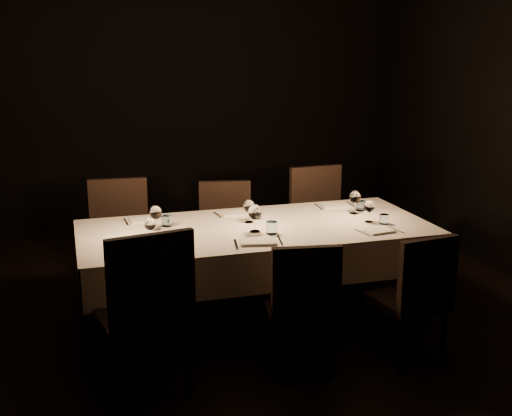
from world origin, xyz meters
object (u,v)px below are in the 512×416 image
object	(u,v)px
chair_far_center	(226,231)
chair_far_right	(320,219)
chair_near_right	(416,292)
chair_near_left	(146,307)
chair_far_left	(120,235)
dining_table	(256,236)
chair_near_center	(303,302)

from	to	relation	value
chair_far_center	chair_far_right	distance (m)	0.85
chair_far_right	chair_near_right	bearing A→B (deg)	-92.50
chair_near_left	chair_far_left	size ratio (longest dim) A/B	1.06
chair_near_left	chair_far_right	size ratio (longest dim) A/B	1.04
dining_table	chair_far_right	bearing A→B (deg)	43.05
dining_table	chair_near_right	bearing A→B (deg)	-46.30
chair_far_right	chair_far_left	bearing A→B (deg)	175.99
chair_near_center	chair_far_right	distance (m)	1.74
chair_far_left	chair_far_right	bearing A→B (deg)	4.23
chair_near_left	chair_near_center	xyz separation A→B (m)	(0.96, -0.02, -0.08)
chair_near_right	chair_far_right	size ratio (longest dim) A/B	0.88
chair_far_center	chair_far_right	size ratio (longest dim) A/B	0.91
chair_near_left	chair_far_center	world-z (taller)	chair_near_left
chair_near_left	chair_far_center	distance (m)	1.80
dining_table	chair_far_right	distance (m)	1.13
chair_near_center	chair_near_right	size ratio (longest dim) A/B	1.00
dining_table	chair_near_center	size ratio (longest dim) A/B	2.86
chair_far_center	chair_near_left	bearing A→B (deg)	-106.61
chair_near_right	chair_far_left	distance (m)	2.41
chair_near_right	chair_near_center	bearing A→B (deg)	-11.73
chair_near_center	chair_far_center	distance (m)	1.60
dining_table	chair_near_left	bearing A→B (deg)	-139.16
chair_far_right	chair_near_left	bearing A→B (deg)	-140.58
chair_near_center	chair_near_right	distance (m)	0.76
chair_near_left	chair_near_right	xyz separation A→B (m)	(1.72, -0.08, -0.08)
chair_near_left	chair_near_right	distance (m)	1.72
chair_near_right	dining_table	bearing A→B (deg)	-53.44
dining_table	chair_far_left	size ratio (longest dim) A/B	2.56
chair_far_left	chair_far_right	world-z (taller)	chair_far_right
chair_near_center	chair_far_right	world-z (taller)	chair_far_right
chair_far_left	chair_far_center	xyz separation A→B (m)	(0.88, -0.02, -0.03)
dining_table	chair_far_center	world-z (taller)	chair_far_center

